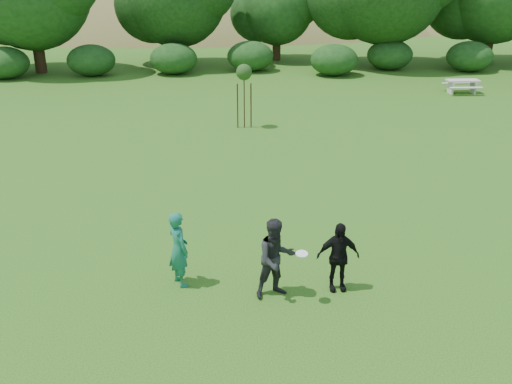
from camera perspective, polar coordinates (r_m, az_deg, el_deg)
ground at (r=13.78m, az=0.67°, el=-9.06°), size 120.00×120.00×0.00m
player_teal at (r=13.41m, az=-7.75°, el=-5.66°), size 0.73×0.81×1.85m
player_grey at (r=12.85m, az=2.01°, el=-6.67°), size 1.11×0.98×1.91m
player_black at (r=13.26m, az=8.20°, el=-6.42°), size 1.01×0.45×1.69m
frisbee at (r=12.48m, az=4.60°, el=-6.18°), size 0.27×0.27×0.06m
sapling at (r=25.44m, az=-1.21°, el=11.72°), size 0.70×0.70×2.85m
picnic_table at (r=34.60m, az=19.94°, el=10.11°), size 1.80×1.48×0.76m
hillside at (r=82.42m, az=-2.83°, el=9.13°), size 150.00×72.00×52.00m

